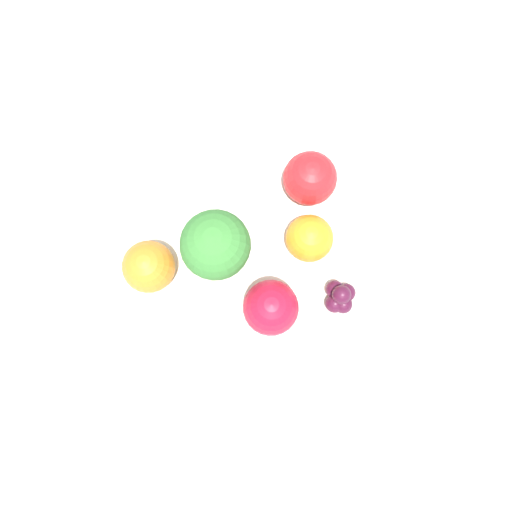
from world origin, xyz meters
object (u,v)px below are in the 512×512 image
broccoli (216,246)px  orange_front (149,267)px  grape_cluster (340,297)px  apple_green (310,178)px  orange_back (309,238)px  napkin (233,44)px  apple_red (271,308)px  bowl (256,263)px

broccoli → orange_front: bearing=153.1°
broccoli → grape_cluster: size_ratio=2.51×
apple_green → grape_cluster: 0.11m
orange_front → orange_back: 0.14m
orange_front → napkin: 0.28m
orange_back → grape_cluster: 0.06m
apple_red → grape_cluster: (0.05, -0.03, -0.01)m
broccoli → napkin: bearing=48.6°
bowl → broccoli: 0.08m
apple_green → napkin: size_ratio=0.27×
grape_cluster → apple_green: bearing=64.2°
apple_green → napkin: apple_green is taller
bowl → apple_red: 0.07m
orange_front → orange_back: orange_front is taller
apple_red → orange_front: (-0.06, 0.10, -0.00)m
grape_cluster → napkin: grape_cluster is taller
broccoli → grape_cluster: broccoli is taller
broccoli → orange_front: broccoli is taller
broccoli → bowl: bearing=-41.4°
bowl → apple_red: size_ratio=5.10×
grape_cluster → napkin: size_ratio=0.17×
broccoli → orange_back: bearing=-30.7°
apple_red → orange_back: bearing=21.2°
apple_red → napkin: (0.16, 0.25, -0.06)m
orange_back → bowl: bearing=156.5°
napkin → orange_back: bearing=-112.3°
grape_cluster → bowl: bearing=113.9°
orange_front → orange_back: bearing=-29.1°
bowl → apple_green: bearing=15.1°
orange_front → grape_cluster: (0.11, -0.13, -0.01)m
apple_red → grape_cluster: size_ratio=1.54×
bowl → orange_back: size_ratio=5.78×
bowl → napkin: 0.25m
apple_red → apple_green: size_ratio=0.98×
broccoli → orange_back: 0.09m
apple_green → broccoli: bearing=179.9°
orange_front → grape_cluster: 0.17m
apple_red → orange_front: 0.11m
apple_green → napkin: bearing=72.9°
bowl → orange_front: 0.10m
apple_green → apple_red: bearing=-146.6°
broccoli → apple_red: (0.00, -0.07, -0.02)m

